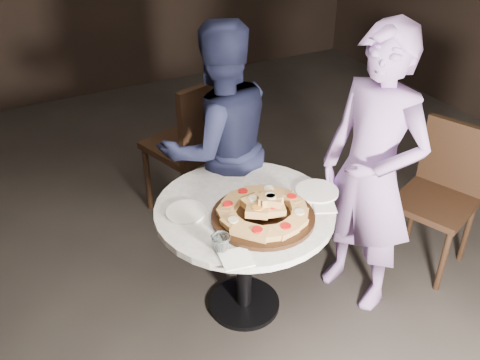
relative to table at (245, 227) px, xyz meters
The scene contains 13 objects.
floor 0.57m from the table, 57.62° to the right, with size 7.00×7.00×0.00m, color black.
table is the anchor object (origin of this frame).
serving_board 0.19m from the table, 75.81° to the right, with size 0.50×0.50×0.02m, color black.
focaccia_pile 0.22m from the table, 73.93° to the right, with size 0.44×0.45×0.12m.
plate_left 0.32m from the table, 162.36° to the left, with size 0.20×0.20×0.01m, color white.
plate_right 0.42m from the table, ahead, with size 0.22×0.22×0.01m, color white.
water_glass 0.39m from the table, 135.67° to the right, with size 0.09×0.09×0.08m, color silver.
napkin_near 0.42m from the table, 123.68° to the right, with size 0.13×0.13×0.01m, color white.
napkin_far 0.42m from the table, 28.16° to the right, with size 0.11×0.11×0.01m, color white.
chair_far 0.92m from the table, 81.07° to the left, with size 0.60×0.61×1.01m.
chair_right 1.25m from the table, ahead, with size 0.54×0.53×0.87m.
diner_navy 0.57m from the table, 77.95° to the left, with size 0.71×0.55×1.47m, color black.
diner_teal 0.70m from the table, 16.15° to the right, with size 0.57×0.37×1.56m, color #8369A7.
Camera 1 is at (-1.11, -1.78, 2.21)m, focal length 40.00 mm.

